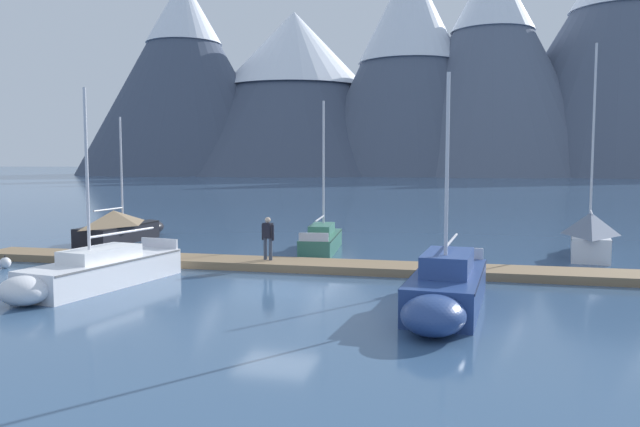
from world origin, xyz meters
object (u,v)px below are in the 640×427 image
at_px(sailboat_nearest_berth, 122,227).
at_px(sailboat_far_berth, 590,235).
at_px(sailboat_mid_dock_port, 323,239).
at_px(mooring_buoy_channel_marker, 5,263).
at_px(person_on_dock, 268,236).
at_px(sailboat_mid_dock_starboard, 446,289).
at_px(sailboat_second_berth, 95,271).

relative_size(sailboat_nearest_berth, sailboat_far_berth, 0.71).
distance_m(sailboat_mid_dock_port, mooring_buoy_channel_marker, 13.39).
bearing_deg(mooring_buoy_channel_marker, sailboat_far_berth, 21.03).
bearing_deg(person_on_dock, sailboat_mid_dock_starboard, -38.52).
bearing_deg(sailboat_mid_dock_port, sailboat_mid_dock_starboard, -60.48).
height_order(sailboat_far_berth, person_on_dock, sailboat_far_berth).
bearing_deg(sailboat_mid_dock_starboard, sailboat_far_berth, 64.07).
bearing_deg(sailboat_far_berth, sailboat_nearest_berth, -178.88).
xyz_separation_m(sailboat_second_berth, sailboat_mid_dock_starboard, (11.37, -0.53, 0.08)).
relative_size(sailboat_second_berth, person_on_dock, 4.20).
bearing_deg(person_on_dock, sailboat_mid_dock_port, 79.34).
relative_size(sailboat_mid_dock_port, sailboat_mid_dock_starboard, 1.00).
bearing_deg(sailboat_nearest_berth, person_on_dock, -29.80).
bearing_deg(sailboat_far_berth, person_on_dock, -154.48).
bearing_deg(person_on_dock, mooring_buoy_channel_marker, -165.19).
xyz_separation_m(sailboat_second_berth, sailboat_far_berth, (17.09, 11.23, 0.37)).
xyz_separation_m(sailboat_far_berth, person_on_dock, (-12.81, -6.11, 0.33)).
bearing_deg(sailboat_far_berth, mooring_buoy_channel_marker, -158.97).
bearing_deg(sailboat_second_berth, sailboat_mid_dock_port, 62.93).
bearing_deg(person_on_dock, sailboat_far_berth, 25.52).
height_order(sailboat_second_berth, sailboat_mid_dock_starboard, sailboat_mid_dock_starboard).
bearing_deg(sailboat_mid_dock_starboard, person_on_dock, 141.48).
bearing_deg(sailboat_mid_dock_starboard, mooring_buoy_channel_marker, 169.93).
xyz_separation_m(sailboat_nearest_berth, sailboat_second_berth, (5.62, -10.79, -0.22)).
relative_size(sailboat_nearest_berth, mooring_buoy_channel_marker, 12.95).
relative_size(sailboat_mid_dock_starboard, mooring_buoy_channel_marker, 13.63).
distance_m(sailboat_mid_dock_port, sailboat_far_berth, 11.88).
distance_m(person_on_dock, mooring_buoy_channel_marker, 10.32).
bearing_deg(sailboat_mid_dock_starboard, sailboat_mid_dock_port, 119.52).
distance_m(sailboat_far_berth, mooring_buoy_channel_marker, 24.36).
bearing_deg(mooring_buoy_channel_marker, sailboat_mid_dock_starboard, -10.07).
bearing_deg(sailboat_second_berth, sailboat_mid_dock_starboard, -2.65).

